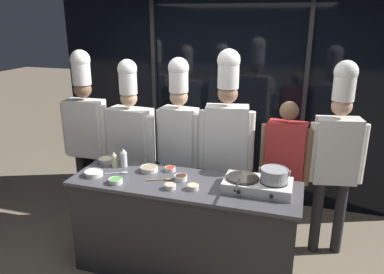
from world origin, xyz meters
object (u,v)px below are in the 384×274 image
(chef_head, at_px, (86,126))
(person_guest, at_px, (285,162))
(prep_bowl_rice, at_px, (94,173))
(prep_bowl_mushrooms, at_px, (149,169))
(stock_pot, at_px, (274,175))
(serving_spoon_slotted, at_px, (121,173))
(serving_spoon_solid, at_px, (165,179))
(chef_apprentice, at_px, (337,147))
(chef_line, at_px, (179,133))
(prep_bowl_chili_flakes, at_px, (170,169))
(prep_bowl_scallions, at_px, (116,181))
(prep_bowl_ginger, at_px, (193,187))
(prep_bowl_noodles, at_px, (106,160))
(portable_stove, at_px, (258,185))
(chef_pastry, at_px, (227,135))
(prep_bowl_soy_glaze, at_px, (181,177))
(squeeze_bottle_clear, at_px, (124,158))
(chef_sous, at_px, (131,137))
(frying_pan, at_px, (243,175))
(squeeze_bottle_oil, at_px, (114,160))
(prep_bowl_shrimp, at_px, (170,186))

(chef_head, height_order, person_guest, chef_head)
(prep_bowl_rice, relative_size, prep_bowl_mushrooms, 1.01)
(stock_pot, relative_size, serving_spoon_slotted, 1.27)
(serving_spoon_solid, height_order, chef_apprentice, chef_apprentice)
(chef_head, bearing_deg, chef_line, -178.65)
(prep_bowl_chili_flakes, distance_m, chef_head, 1.27)
(chef_line, bearing_deg, serving_spoon_solid, 105.66)
(prep_bowl_scallions, relative_size, chef_apprentice, 0.06)
(chef_apprentice, bearing_deg, prep_bowl_chili_flakes, 8.46)
(prep_bowl_ginger, relative_size, prep_bowl_noodles, 0.67)
(portable_stove, height_order, chef_pastry, chef_pastry)
(stock_pot, height_order, prep_bowl_soy_glaze, stock_pot)
(squeeze_bottle_clear, xyz_separation_m, chef_sous, (-0.17, 0.50, 0.05))
(frying_pan, distance_m, chef_apprentice, 1.05)
(prep_bowl_soy_glaze, relative_size, serving_spoon_slotted, 0.60)
(portable_stove, distance_m, chef_sous, 1.63)
(chef_line, relative_size, chef_pastry, 0.95)
(stock_pot, xyz_separation_m, squeeze_bottle_oil, (-1.55, 0.10, -0.09))
(prep_bowl_rice, xyz_separation_m, prep_bowl_soy_glaze, (0.81, 0.15, 0.00))
(chef_pastry, bearing_deg, prep_bowl_soy_glaze, 55.60)
(prep_bowl_rice, distance_m, prep_bowl_soy_glaze, 0.82)
(squeeze_bottle_clear, height_order, chef_apprentice, chef_apprentice)
(prep_bowl_noodles, bearing_deg, portable_stove, -6.52)
(frying_pan, xyz_separation_m, prep_bowl_rice, (-1.37, -0.14, -0.10))
(squeeze_bottle_clear, height_order, prep_bowl_rice, squeeze_bottle_clear)
(chef_head, bearing_deg, prep_bowl_mushrooms, 151.74)
(squeeze_bottle_clear, relative_size, prep_bowl_noodles, 1.27)
(prep_bowl_rice, xyz_separation_m, chef_head, (-0.54, 0.74, 0.21))
(prep_bowl_rice, distance_m, prep_bowl_shrimp, 0.78)
(prep_bowl_mushrooms, xyz_separation_m, chef_apprentice, (1.70, 0.60, 0.20))
(serving_spoon_solid, bearing_deg, squeeze_bottle_clear, 160.26)
(chef_sous, bearing_deg, serving_spoon_slotted, 113.53)
(prep_bowl_ginger, distance_m, prep_bowl_shrimp, 0.20)
(squeeze_bottle_oil, height_order, prep_bowl_ginger, squeeze_bottle_oil)
(frying_pan, relative_size, stock_pot, 1.92)
(stock_pot, height_order, prep_bowl_noodles, stock_pot)
(prep_bowl_soy_glaze, bearing_deg, prep_bowl_chili_flakes, 134.33)
(prep_bowl_mushrooms, distance_m, chef_apprentice, 1.81)
(squeeze_bottle_oil, bearing_deg, prep_bowl_mushrooms, -0.09)
(prep_bowl_ginger, distance_m, chef_head, 1.70)
(prep_bowl_mushrooms, height_order, chef_sous, chef_sous)
(serving_spoon_slotted, bearing_deg, prep_bowl_shrimp, -16.71)
(chef_head, bearing_deg, prep_bowl_scallions, 132.67)
(prep_bowl_soy_glaze, xyz_separation_m, chef_line, (-0.24, 0.65, 0.21))
(stock_pot, bearing_deg, chef_sous, 158.70)
(squeeze_bottle_oil, bearing_deg, prep_bowl_scallions, -60.22)
(prep_bowl_rice, bearing_deg, squeeze_bottle_oil, 71.37)
(prep_bowl_shrimp, bearing_deg, prep_bowl_soy_glaze, 82.03)
(squeeze_bottle_clear, relative_size, chef_pastry, 0.09)
(prep_bowl_ginger, bearing_deg, squeeze_bottle_oil, 164.30)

